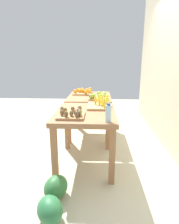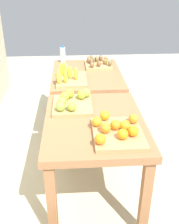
% 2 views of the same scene
% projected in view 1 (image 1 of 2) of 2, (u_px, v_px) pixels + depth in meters
% --- Properties ---
extents(ground_plane, '(8.00, 8.00, 0.00)m').
position_uv_depth(ground_plane, '(88.00, 146.00, 3.34)').
color(ground_plane, beige).
extents(back_wall, '(4.40, 0.12, 3.00)m').
position_uv_depth(back_wall, '(178.00, 56.00, 2.87)').
color(back_wall, beige).
rests_on(back_wall, ground_plane).
extents(display_table_left, '(1.04, 0.80, 0.77)m').
position_uv_depth(display_table_left, '(90.00, 102.00, 3.70)').
color(display_table_left, '#9A6743').
rests_on(display_table_left, ground_plane).
extents(display_table_right, '(1.04, 0.80, 0.77)m').
position_uv_depth(display_table_right, '(86.00, 119.00, 2.62)').
color(display_table_right, '#9A6743').
rests_on(display_table_right, ground_plane).
extents(orange_bin, '(0.46, 0.39, 0.11)m').
position_uv_depth(orange_bin, '(83.00, 92.00, 3.89)').
color(orange_bin, tan).
rests_on(orange_bin, display_table_left).
extents(apple_bin, '(0.40, 0.35, 0.11)m').
position_uv_depth(apple_bin, '(99.00, 96.00, 3.40)').
color(apple_bin, tan).
rests_on(apple_bin, display_table_left).
extents(banana_crate, '(0.44, 0.32, 0.17)m').
position_uv_depth(banana_crate, '(100.00, 104.00, 2.81)').
color(banana_crate, tan).
rests_on(banana_crate, display_table_right).
extents(kiwi_bin, '(0.36, 0.32, 0.10)m').
position_uv_depth(kiwi_bin, '(72.00, 114.00, 2.35)').
color(kiwi_bin, tan).
rests_on(kiwi_bin, display_table_right).
extents(water_bottle, '(0.07, 0.07, 0.21)m').
position_uv_depth(water_bottle, '(108.00, 113.00, 2.14)').
color(water_bottle, silver).
rests_on(water_bottle, display_table_right).
extents(watermelon_pile, '(0.69, 0.35, 0.24)m').
position_uv_depth(watermelon_pile, '(53.00, 197.00, 1.93)').
color(watermelon_pile, '#296C3C').
rests_on(watermelon_pile, ground_plane).
extents(wicker_basket, '(0.30, 0.30, 0.19)m').
position_uv_depth(wicker_basket, '(77.00, 117.00, 4.65)').
color(wicker_basket, olive).
rests_on(wicker_basket, ground_plane).
extents(cardboard_produce_box, '(0.40, 0.30, 0.30)m').
position_uv_depth(cardboard_produce_box, '(104.00, 115.00, 4.64)').
color(cardboard_produce_box, tan).
rests_on(cardboard_produce_box, ground_plane).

